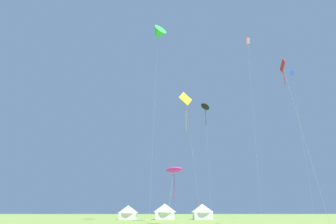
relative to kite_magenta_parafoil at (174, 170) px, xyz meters
name	(u,v)px	position (x,y,z in m)	size (l,w,h in m)	color
kite_magenta_parafoil	(174,170)	(0.00, 0.00, 0.00)	(2.84, 3.31, 7.50)	#E02DA3
kite_blue_diamond	(293,80)	(28.00, 19.27, 22.98)	(1.38, 1.02, 32.53)	blue
kite_yellow_diamond	(186,101)	(2.49, 8.57, 13.51)	(3.31, 1.81, 22.39)	yellow
kite_pink_box	(248,42)	(16.87, 14.34, 29.59)	(1.65, 1.89, 37.59)	pink
kite_red_diamond	(283,68)	(13.78, -7.38, 11.86)	(2.20, 2.34, 20.29)	red
kite_green_delta	(158,34)	(-2.79, 11.65, 29.67)	(4.38, 4.51, 38.49)	green
kite_black_parafoil	(205,107)	(7.91, 20.86, 16.88)	(3.19, 4.32, 24.50)	black
festival_tent_left	(128,212)	(-8.72, 23.20, -5.45)	(4.25, 4.25, 2.77)	white
festival_tent_center	(165,211)	(-1.13, 23.20, -5.25)	(4.80, 4.80, 3.12)	white
festival_tent_right	(202,211)	(6.70, 23.20, -5.29)	(4.70, 4.70, 3.06)	white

